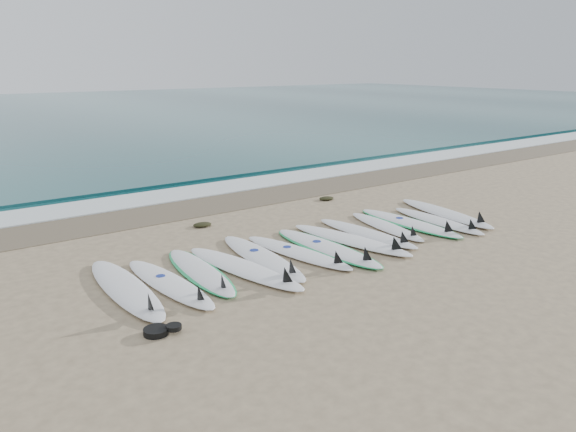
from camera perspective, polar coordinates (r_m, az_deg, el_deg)
ground at (r=10.47m, az=3.34°, el=-3.19°), size 120.00×120.00×0.00m
wet_sand_band at (r=13.74m, az=-7.61°, el=1.24°), size 120.00×1.80×0.01m
foam_band at (r=14.95m, az=-10.21°, el=2.34°), size 120.00×1.40×0.04m
wave_crest at (r=16.28m, az=-12.57°, el=3.38°), size 120.00×1.00×0.10m
surfboard_0 at (r=8.77m, az=-16.05°, el=-7.13°), size 0.70×2.87×0.37m
surfboard_1 at (r=8.82m, az=-11.85°, el=-6.74°), size 0.68×2.59×0.33m
surfboard_2 at (r=9.24m, az=-8.84°, el=-5.61°), size 0.85×2.55×0.32m
surfboard_3 at (r=9.26m, az=-4.30°, el=-5.32°), size 0.99×2.85×0.36m
surfboard_4 at (r=9.74m, az=-2.50°, el=-4.24°), size 0.84×2.82×0.36m
surfboard_5 at (r=10.00m, az=1.21°, el=-3.73°), size 0.89×2.63×0.33m
surfboard_6 at (r=10.29m, az=4.08°, el=-3.23°), size 0.72×2.82×0.36m
surfboard_7 at (r=10.75m, az=6.61°, el=-2.42°), size 1.04×2.87×0.36m
surfboard_8 at (r=11.22m, az=8.17°, el=-1.74°), size 0.66×2.61×0.33m
surfboard_9 at (r=11.74m, az=10.09°, el=-1.07°), size 0.86×2.41×0.30m
surfboard_10 at (r=12.11m, az=12.33°, el=-0.69°), size 0.67×2.74×0.35m
surfboard_11 at (r=12.41m, az=15.12°, el=-0.47°), size 0.71×2.55×0.32m
surfboard_12 at (r=13.05m, az=15.86°, el=0.28°), size 1.06×2.94×0.37m
seaweed_near at (r=11.89m, az=-8.69°, el=-0.87°), size 0.40×0.31×0.08m
seaweed_far at (r=14.06m, az=3.93°, el=1.80°), size 0.39×0.31×0.08m
leash_coil at (r=7.42m, az=-12.87°, el=-11.26°), size 0.46×0.36×0.11m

